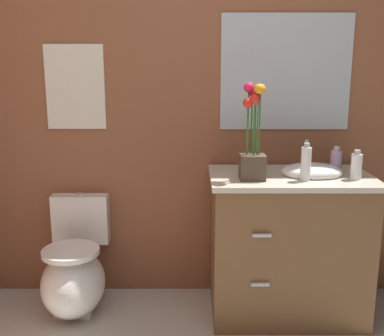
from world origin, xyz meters
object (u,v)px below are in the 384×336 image
Objects in this scene: flower_vase at (254,144)px; wall_mirror at (287,72)px; soap_bottle at (358,166)px; vanity_cabinet at (289,244)px; wall_poster at (76,87)px; toilet at (76,273)px; lotion_bottle at (307,163)px; hand_wash_bottle at (337,161)px.

flower_vase is 0.59m from wall_mirror.
flower_vase is 0.59m from soap_bottle.
soap_bottle is 0.72m from wall_mirror.
wall_poster is at bearing 167.25° from vanity_cabinet.
wall_poster reaches higher than vanity_cabinet.
toilet is at bearing -168.34° from wall_mirror.
toilet is at bearing 173.48° from lotion_bottle.
soap_bottle is at bearing -16.17° from vanity_cabinet.
soap_bottle is 0.21× the size of wall_mirror.
wall_mirror is at bearing 90.52° from vanity_cabinet.
wall_mirror is (-0.34, 0.39, 0.50)m from soap_bottle.
wall_poster reaches higher than toilet.
wall_mirror is (-0.05, 0.42, 0.48)m from lotion_bottle.
soap_bottle reaches higher than hand_wash_bottle.
flower_vase is at bearing -163.88° from hand_wash_bottle.
vanity_cabinet is at bearing -12.75° from wall_poster.
hand_wash_bottle is at bearing 112.95° from soap_bottle.
vanity_cabinet is 1.32× the size of wall_mirror.
soap_bottle is at bearing -49.07° from wall_mirror.
lotion_bottle is at bearing -6.52° from toilet.
hand_wash_bottle reaches higher than toilet.
soap_bottle is at bearing -67.05° from hand_wash_bottle.
wall_mirror reaches higher than toilet.
wall_mirror is (0.24, 0.38, 0.38)m from flower_vase.
flower_vase is at bearing 179.03° from soap_bottle.
toilet is at bearing -178.78° from hand_wash_bottle.
wall_poster is at bearing 166.54° from soap_bottle.
flower_vase reaches higher than toilet.
lotion_bottle reaches higher than toilet.
hand_wash_bottle is at bearing -8.48° from wall_poster.
hand_wash_bottle is at bearing 40.14° from lotion_bottle.
wall_poster is (-1.30, 0.29, 0.91)m from vanity_cabinet.
flower_vase is (1.06, -0.11, 0.83)m from toilet.
lotion_bottle is at bearing -7.78° from flower_vase.
wall_mirror is (1.30, 0.27, 1.21)m from toilet.
vanity_cabinet is 2.04× the size of wall_poster.
toilet is 3.26× the size of lotion_bottle.
flower_vase is 1.04× the size of wall_poster.
wall_mirror is at bearing 130.93° from soap_bottle.
wall_poster is at bearing 171.52° from hand_wash_bottle.
wall_poster is at bearing 160.15° from flower_vase.
flower_vase reaches higher than hand_wash_bottle.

